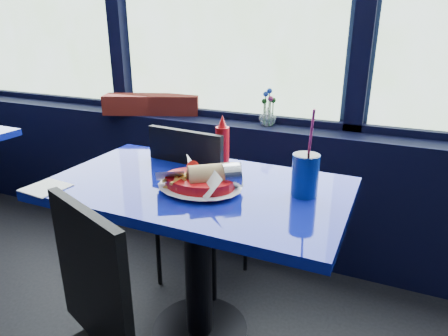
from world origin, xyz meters
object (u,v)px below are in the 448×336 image
at_px(flower_vase, 268,114).
at_px(food_basket, 201,180).
at_px(ketchup_bottle, 222,143).
at_px(planter_box, 152,104).
at_px(near_table, 197,224).
at_px(chair_near_back, 196,198).
at_px(soda_cup, 305,174).

height_order(flower_vase, food_basket, flower_vase).
height_order(food_basket, ketchup_bottle, ketchup_bottle).
bearing_deg(planter_box, flower_vase, -21.18).
relative_size(planter_box, flower_vase, 2.89).
bearing_deg(planter_box, ketchup_bottle, -59.15).
xyz_separation_m(near_table, ketchup_bottle, (-0.00, 0.26, 0.28)).
bearing_deg(flower_vase, chair_near_back, -109.25).
height_order(near_table, flower_vase, flower_vase).
xyz_separation_m(planter_box, food_basket, (0.82, -0.90, -0.07)).
xyz_separation_m(near_table, flower_vase, (0.01, 0.86, 0.30)).
xyz_separation_m(ketchup_bottle, soda_cup, (0.42, -0.19, -0.02)).
height_order(planter_box, soda_cup, soda_cup).
height_order(food_basket, soda_cup, soda_cup).
bearing_deg(chair_near_back, planter_box, -36.24).
bearing_deg(soda_cup, chair_near_back, 157.49).
height_order(near_table, ketchup_bottle, ketchup_bottle).
relative_size(chair_near_back, soda_cup, 2.68).
relative_size(chair_near_back, ketchup_bottle, 3.91).
bearing_deg(planter_box, chair_near_back, -63.27).
bearing_deg(soda_cup, near_table, -170.03).
height_order(near_table, food_basket, food_basket).
relative_size(flower_vase, ketchup_bottle, 0.91).
distance_m(flower_vase, soda_cup, 0.89).
xyz_separation_m(chair_near_back, food_basket, (0.22, -0.36, 0.27)).
height_order(flower_vase, soda_cup, soda_cup).
distance_m(food_basket, soda_cup, 0.40).
height_order(near_table, chair_near_back, chair_near_back).
bearing_deg(planter_box, near_table, -69.44).
xyz_separation_m(chair_near_back, ketchup_bottle, (0.17, -0.06, 0.33)).
bearing_deg(food_basket, planter_box, 120.32).
bearing_deg(flower_vase, near_table, -90.82).
bearing_deg(near_table, planter_box, 132.39).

